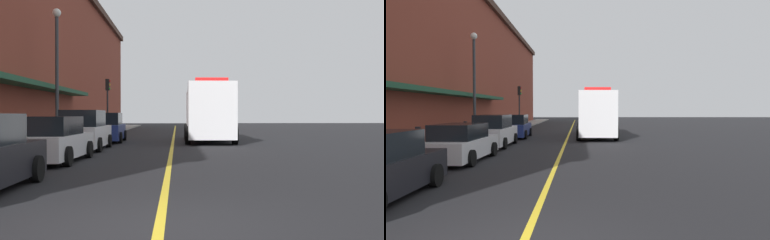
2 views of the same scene
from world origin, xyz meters
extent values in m
plane|color=black|center=(0.00, 25.00, 0.00)|extent=(112.00, 112.00, 0.00)
cube|color=gray|center=(-6.20, 25.00, 0.07)|extent=(2.40, 70.00, 0.15)
cube|color=gold|center=(0.00, 25.00, 0.00)|extent=(0.16, 70.00, 0.01)
cube|color=#19472D|center=(-6.85, 16.00, 3.10)|extent=(1.20, 22.40, 0.24)
cylinder|color=black|center=(-3.11, 4.43, 0.32)|extent=(0.22, 0.64, 0.64)
cube|color=silver|center=(-4.00, 9.19, 0.56)|extent=(1.94, 4.74, 0.76)
cube|color=black|center=(-4.01, 8.96, 1.25)|extent=(1.69, 2.63, 0.62)
cylinder|color=black|center=(-4.86, 10.67, 0.32)|extent=(0.24, 0.65, 0.64)
cylinder|color=black|center=(-3.05, 10.61, 0.32)|extent=(0.24, 0.65, 0.64)
cylinder|color=black|center=(-4.96, 7.77, 0.32)|extent=(0.24, 0.65, 0.64)
cylinder|color=black|center=(-3.15, 7.71, 0.32)|extent=(0.24, 0.65, 0.64)
cube|color=silver|center=(-4.03, 14.73, 0.63)|extent=(1.81, 4.90, 0.91)
cube|color=black|center=(-4.03, 14.48, 1.45)|extent=(1.63, 2.70, 0.74)
cylinder|color=black|center=(-4.95, 16.24, 0.32)|extent=(0.22, 0.64, 0.64)
cylinder|color=black|center=(-3.13, 16.25, 0.32)|extent=(0.22, 0.64, 0.64)
cylinder|color=black|center=(-4.94, 13.20, 0.32)|extent=(0.22, 0.64, 0.64)
cylinder|color=black|center=(-3.12, 13.21, 0.32)|extent=(0.22, 0.64, 0.64)
cube|color=navy|center=(-3.90, 20.70, 0.60)|extent=(1.93, 4.90, 0.85)
cube|color=black|center=(-3.89, 20.46, 1.38)|extent=(1.69, 2.71, 0.70)
cylinder|color=black|center=(-4.85, 22.17, 0.32)|extent=(0.24, 0.65, 0.64)
cylinder|color=black|center=(-3.04, 22.23, 0.32)|extent=(0.24, 0.65, 0.64)
cylinder|color=black|center=(-4.75, 19.17, 0.32)|extent=(0.24, 0.65, 0.64)
cylinder|color=black|center=(-2.95, 19.23, 0.32)|extent=(0.24, 0.65, 0.64)
cube|color=silver|center=(2.11, 18.11, 1.83)|extent=(2.54, 2.58, 3.06)
cube|color=silver|center=(2.14, 22.87, 1.71)|extent=(2.57, 6.25, 2.81)
cube|color=red|center=(2.11, 18.11, 3.48)|extent=(1.77, 0.61, 0.24)
cylinder|color=black|center=(3.39, 18.19, 0.50)|extent=(0.31, 1.00, 1.00)
cylinder|color=black|center=(0.83, 18.21, 0.50)|extent=(0.31, 1.00, 1.00)
cylinder|color=black|center=(3.42, 22.08, 0.50)|extent=(0.31, 1.00, 1.00)
cylinder|color=black|center=(0.86, 22.10, 0.50)|extent=(0.31, 1.00, 1.00)
cylinder|color=black|center=(3.44, 24.60, 0.50)|extent=(0.31, 1.00, 1.00)
cylinder|color=black|center=(0.88, 24.62, 0.50)|extent=(0.31, 1.00, 1.00)
cylinder|color=#4C4C51|center=(-5.35, 8.16, 0.68)|extent=(0.07, 0.07, 1.05)
cube|color=black|center=(-5.35, 8.16, 1.34)|extent=(0.14, 0.18, 0.28)
cylinder|color=#4C4C51|center=(-5.35, 13.65, 0.68)|extent=(0.07, 0.07, 1.05)
cube|color=black|center=(-5.35, 13.65, 1.34)|extent=(0.14, 0.18, 0.28)
cylinder|color=#4C4C51|center=(-5.35, 15.94, 0.68)|extent=(0.07, 0.07, 1.05)
cube|color=black|center=(-5.35, 15.94, 1.34)|extent=(0.14, 0.18, 0.28)
cylinder|color=#33383D|center=(-5.95, 17.29, 3.40)|extent=(0.18, 0.18, 6.50)
sphere|color=white|center=(-5.95, 17.29, 6.87)|extent=(0.44, 0.44, 0.44)
cylinder|color=#232326|center=(-5.30, 30.19, 1.85)|extent=(0.14, 0.14, 3.40)
cube|color=black|center=(-5.30, 30.19, 4.00)|extent=(0.28, 0.36, 0.90)
sphere|color=red|center=(-5.14, 30.19, 4.30)|extent=(0.16, 0.16, 0.16)
sphere|color=gold|center=(-5.14, 30.19, 4.00)|extent=(0.16, 0.16, 0.16)
sphere|color=green|center=(-5.14, 30.19, 3.70)|extent=(0.16, 0.16, 0.16)
camera|label=1|loc=(0.26, -6.69, 1.62)|focal=43.12mm
camera|label=2|loc=(0.92, -5.08, 2.19)|focal=32.20mm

